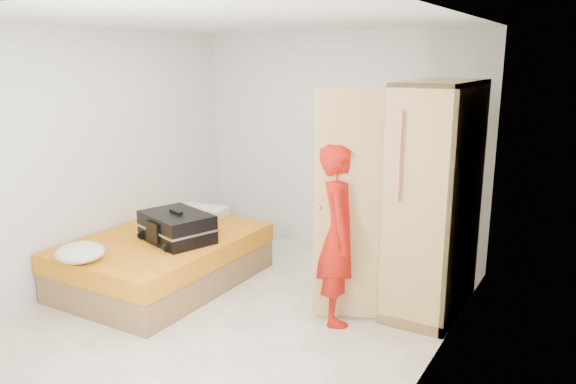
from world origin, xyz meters
The scene contains 7 objects.
room centered at (0.00, 0.00, 1.30)m, with size 4.00×4.02×2.60m.
bed centered at (-1.05, 0.07, 0.25)m, with size 1.42×2.02×0.50m.
wardrobe centered at (1.45, 0.84, 1.00)m, with size 1.12×1.43×2.10m.
person centered at (0.86, 0.21, 0.80)m, with size 0.58×0.38×1.60m, color #B60C0B.
suitcase centered at (-0.85, 0.06, 0.64)m, with size 0.86×0.74×0.31m.
round_cushion centered at (-1.21, -0.83, 0.58)m, with size 0.44×0.44×0.17m, color beige.
pillow centered at (-1.21, 0.92, 0.55)m, with size 0.57×0.29×0.10m, color beige.
Camera 1 is at (2.81, -4.03, 2.29)m, focal length 35.00 mm.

